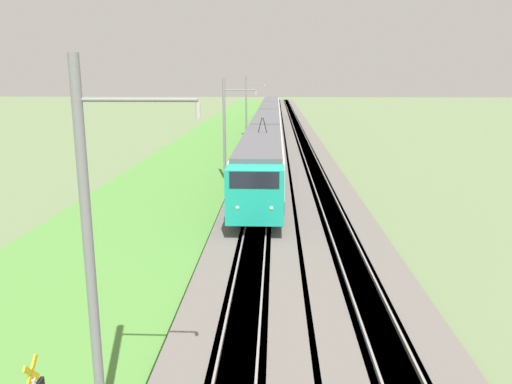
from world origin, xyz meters
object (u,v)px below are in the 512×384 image
(passenger_train, at_px, (268,121))
(catenary_mast_near, at_px, (92,250))
(catenary_mast_mid, at_px, (225,128))
(catenary_mast_far, at_px, (247,106))

(passenger_train, height_order, catenary_mast_near, catenary_mast_near)
(catenary_mast_mid, bearing_deg, passenger_train, -6.38)
(catenary_mast_far, bearing_deg, passenger_train, -127.85)
(passenger_train, distance_m, catenary_mast_far, 4.06)
(catenary_mast_mid, bearing_deg, catenary_mast_near, 179.99)
(catenary_mast_mid, relative_size, catenary_mast_far, 0.98)
(passenger_train, relative_size, catenary_mast_near, 9.89)
(passenger_train, distance_m, catenary_mast_near, 53.96)
(passenger_train, xyz_separation_m, catenary_mast_near, (-53.85, 2.89, 1.96))
(catenary_mast_far, bearing_deg, catenary_mast_near, 180.00)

